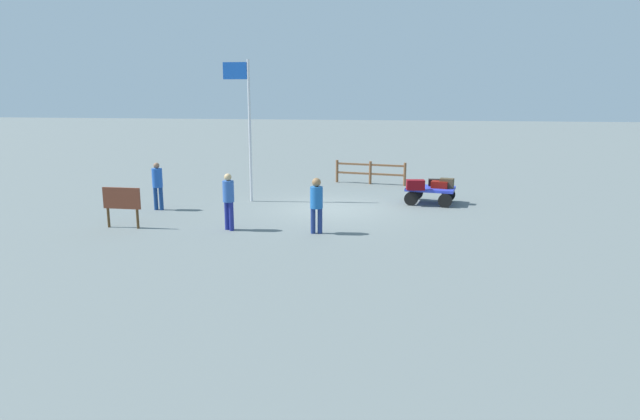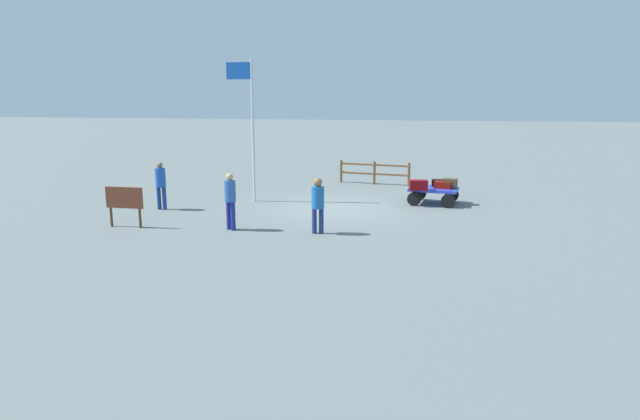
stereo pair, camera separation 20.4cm
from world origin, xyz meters
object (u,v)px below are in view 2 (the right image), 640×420
object	(u,v)px
luggage_cart	(433,192)
suitcase_olive	(443,185)
suitcase_tan	(418,185)
worker_trailing	(230,197)
flagpole	(250,118)
worker_supervisor	(161,182)
suitcase_grey	(450,183)
suitcase_maroon	(438,183)
worker_lead	(318,201)
signboard	(124,200)

from	to	relation	value
luggage_cart	suitcase_olive	bearing A→B (deg)	165.53
suitcase_tan	worker_trailing	size ratio (longest dim) A/B	0.39
flagpole	worker_supervisor	bearing A→B (deg)	36.54
suitcase_olive	suitcase_grey	distance (m)	0.27
suitcase_maroon	flagpole	bearing A→B (deg)	7.97
suitcase_olive	suitcase_maroon	bearing A→B (deg)	-72.87
luggage_cart	flagpole	xyz separation A→B (m)	(6.71, 0.59, 2.67)
suitcase_tan	worker_lead	distance (m)	5.31
suitcase_olive	flagpole	xyz separation A→B (m)	(7.05, 0.50, 2.39)
suitcase_grey	worker_supervisor	bearing A→B (deg)	14.26
suitcase_maroon	signboard	xyz separation A→B (m)	(9.54, 5.59, 0.11)
worker_lead	worker_supervisor	world-z (taller)	worker_supervisor
suitcase_grey	suitcase_maroon	bearing A→B (deg)	-45.90
worker_supervisor	suitcase_grey	bearing A→B (deg)	-165.74
suitcase_grey	worker_lead	world-z (taller)	worker_lead
suitcase_olive	suitcase_grey	size ratio (longest dim) A/B	1.21
luggage_cart	flagpole	world-z (taller)	flagpole
suitcase_grey	signboard	xyz separation A→B (m)	(9.93, 5.18, 0.06)
worker_trailing	worker_supervisor	xyz separation A→B (m)	(3.31, -2.43, -0.02)
worker_supervisor	signboard	size ratio (longest dim) A/B	1.34
suitcase_tan	flagpole	distance (m)	6.60
worker_lead	flagpole	bearing A→B (deg)	-53.57
suitcase_tan	flagpole	xyz separation A→B (m)	(6.17, 0.01, 2.34)
luggage_cart	worker_lead	xyz separation A→B (m)	(3.45, 5.02, 0.53)
suitcase_maroon	flagpole	size ratio (longest dim) A/B	0.09
worker_supervisor	signboard	world-z (taller)	worker_supervisor
signboard	suitcase_grey	bearing A→B (deg)	-152.48
suitcase_grey	worker_supervisor	world-z (taller)	worker_supervisor
suitcase_tan	flagpole	size ratio (longest dim) A/B	0.13
luggage_cart	worker_trailing	distance (m)	7.89
flagpole	worker_trailing	bearing A→B (deg)	98.22
worker_lead	suitcase_maroon	bearing A→B (deg)	-124.03
suitcase_tan	worker_supervisor	size ratio (longest dim) A/B	0.40
suitcase_maroon	suitcase_tan	size ratio (longest dim) A/B	0.74
suitcase_grey	flagpole	world-z (taller)	flagpole
worker_lead	luggage_cart	bearing A→B (deg)	-124.48
suitcase_tan	suitcase_grey	world-z (taller)	suitcase_tan
suitcase_olive	worker_lead	world-z (taller)	worker_lead
signboard	worker_trailing	bearing A→B (deg)	-176.34
suitcase_tan	suitcase_olive	world-z (taller)	suitcase_tan
suitcase_grey	worker_lead	xyz separation A→B (m)	(4.04, 4.98, 0.20)
worker_trailing	suitcase_maroon	bearing A→B (deg)	-139.40
suitcase_tan	suitcase_grey	size ratio (longest dim) A/B	1.22
worker_lead	signboard	size ratio (longest dim) A/B	1.32
worker_trailing	worker_supervisor	distance (m)	4.11
worker_supervisor	flagpole	bearing A→B (deg)	-143.46
luggage_cart	suitcase_maroon	distance (m)	0.51
suitcase_tan	worker_lead	world-z (taller)	worker_lead
suitcase_olive	luggage_cart	bearing A→B (deg)	-14.47
worker_supervisor	flagpole	size ratio (longest dim) A/B	0.32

